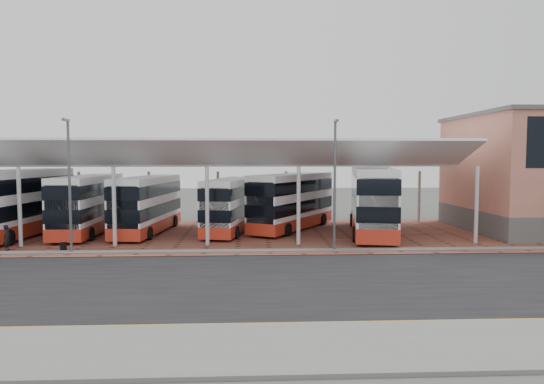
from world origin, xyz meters
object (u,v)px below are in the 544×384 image
object	(u,v)px
bus_2	(148,205)
bus_4	(293,202)
bus_0	(20,203)
bus_1	(89,205)
bus_5	(372,201)
bus_3	(231,205)
pedestrian	(7,238)

from	to	relation	value
bus_2	bus_4	distance (m)	11.32
bus_0	bus_1	xyz separation A→B (m)	(4.51, 1.29, -0.24)
bus_1	bus_5	xyz separation A→B (m)	(21.36, -1.34, 0.29)
bus_4	bus_5	bearing A→B (deg)	5.03
bus_0	bus_3	distance (m)	15.33
bus_4	bus_5	distance (m)	6.36
pedestrian	bus_4	bearing A→B (deg)	-71.90
bus_0	bus_5	distance (m)	25.87
bus_5	bus_4	bearing A→B (deg)	164.79
bus_3	pedestrian	world-z (taller)	bus_3
bus_0	bus_5	bearing A→B (deg)	4.83
bus_0	bus_1	bearing A→B (deg)	20.86
bus_1	bus_2	distance (m)	4.39
bus_0	bus_1	world-z (taller)	bus_0
bus_1	bus_5	distance (m)	21.40
bus_2	bus_5	world-z (taller)	bus_5
bus_2	pedestrian	distance (m)	10.03
bus_3	bus_1	bearing A→B (deg)	-167.09
bus_0	pedestrian	size ratio (longest dim) A/B	7.49
bus_0	bus_1	distance (m)	4.69
bus_2	bus_3	xyz separation A→B (m)	(6.35, 0.22, -0.08)
bus_2	pedestrian	size ratio (longest dim) A/B	6.63
bus_1	pedestrian	size ratio (longest dim) A/B	6.65
bus_0	bus_5	size ratio (longest dim) A/B	0.97
bus_5	bus_0	bearing A→B (deg)	-169.60
bus_0	pedestrian	world-z (taller)	bus_0
bus_0	pedestrian	distance (m)	5.96
bus_3	bus_4	size ratio (longest dim) A/B	0.97
bus_1	bus_4	bearing A→B (deg)	5.51
bus_0	bus_5	xyz separation A→B (m)	(25.87, -0.05, 0.05)
bus_4	bus_5	world-z (taller)	bus_5
bus_1	pedestrian	distance (m)	7.44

